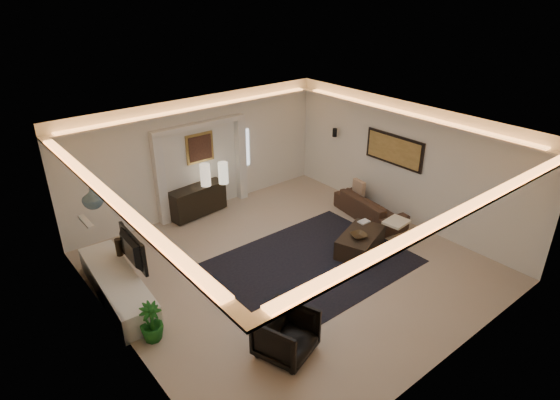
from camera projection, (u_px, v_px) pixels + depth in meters
floor at (291, 266)px, 9.62m from camera, size 7.00×7.00×0.00m
ceiling at (292, 132)px, 8.36m from camera, size 7.00×7.00×0.00m
wall_back at (200, 155)px, 11.44m from camera, size 7.00×0.00×7.00m
wall_front at (452, 289)px, 6.54m from camera, size 7.00×0.00×7.00m
wall_left at (115, 269)px, 7.00m from camera, size 0.00×7.00×7.00m
wall_right at (404, 163)px, 10.97m from camera, size 0.00×7.00×7.00m
cove_soffit at (292, 147)px, 8.48m from camera, size 7.00×7.00×0.04m
daylight_slit at (245, 148)px, 12.23m from camera, size 0.25×0.03×1.00m
area_rug at (311, 264)px, 9.70m from camera, size 4.00×3.00×0.01m
pilaster_left at (160, 181)px, 10.87m from camera, size 0.22×0.20×2.20m
pilaster_right at (241, 159)px, 12.17m from camera, size 0.22×0.20×2.20m
alcove_header at (199, 125)px, 11.02m from camera, size 2.52×0.20×0.12m
painting_frame at (200, 148)px, 11.33m from camera, size 0.74×0.04×0.74m
painting_canvas at (200, 148)px, 11.31m from camera, size 0.62×0.02×0.62m
art_panel_frame at (394, 150)px, 11.06m from camera, size 0.04×1.64×0.74m
art_panel_gold at (393, 150)px, 11.04m from camera, size 0.02×1.50×0.62m
wall_sconce at (335, 133)px, 12.34m from camera, size 0.12×0.12×0.22m
wall_niche at (86, 221)px, 7.93m from camera, size 0.10×0.55×0.04m
console at (198, 200)px, 11.55m from camera, size 1.51×0.62×0.73m
lamp_left at (205, 173)px, 11.33m from camera, size 0.26×0.26×0.56m
lamp_right at (223, 171)px, 11.46m from camera, size 0.30×0.30×0.55m
media_ledge at (118, 286)px, 8.63m from camera, size 0.84×2.72×0.50m
tv at (127, 252)px, 8.68m from camera, size 1.15×0.19×0.66m
figurine at (119, 248)px, 9.07m from camera, size 0.16×0.16×0.36m
ginger_jar at (92, 198)px, 8.29m from camera, size 0.38×0.38×0.39m
plant at (151, 323)px, 7.55m from camera, size 0.48×0.48×0.69m
sofa at (370, 207)px, 11.45m from camera, size 2.06×1.07×0.57m
throw_blanket at (396, 222)px, 10.22m from camera, size 0.57×0.49×0.06m
throw_pillow at (359, 188)px, 11.88m from camera, size 0.18×0.40×0.39m
coffee_table at (360, 243)px, 10.08m from camera, size 1.42×1.08×0.47m
bowl at (359, 237)px, 9.83m from camera, size 0.41×0.41×0.08m
magazine at (364, 223)px, 10.44m from camera, size 0.26×0.19×0.03m
armchair at (286, 334)px, 7.25m from camera, size 1.05×1.07×0.77m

